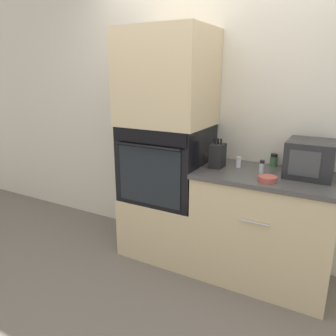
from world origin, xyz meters
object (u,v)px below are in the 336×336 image
(condiment_jar_near, at_px, (239,162))
(condiment_jar_far, at_px, (274,160))
(wall_oven, at_px, (167,162))
(knife_block, at_px, (218,156))
(condiment_jar_mid, at_px, (262,167))
(bowl, at_px, (268,179))
(microwave, at_px, (310,159))

(condiment_jar_near, distance_m, condiment_jar_far, 0.29)
(wall_oven, distance_m, knife_block, 0.49)
(condiment_jar_mid, xyz_separation_m, condiment_jar_far, (0.04, 0.24, 0.00))
(bowl, bearing_deg, knife_block, 158.92)
(microwave, xyz_separation_m, condiment_jar_far, (-0.28, 0.14, -0.08))
(wall_oven, height_order, condiment_jar_far, wall_oven)
(wall_oven, height_order, microwave, wall_oven)
(microwave, distance_m, condiment_jar_mid, 0.35)
(bowl, bearing_deg, condiment_jar_mid, 115.63)
(microwave, xyz_separation_m, condiment_jar_mid, (-0.32, -0.10, -0.08))
(microwave, height_order, condiment_jar_far, microwave)
(condiment_jar_near, bearing_deg, wall_oven, -173.46)
(microwave, height_order, bowl, microwave)
(microwave, xyz_separation_m, knife_block, (-0.68, -0.11, -0.04))
(condiment_jar_mid, bearing_deg, condiment_jar_near, 161.32)
(condiment_jar_near, relative_size, condiment_jar_far, 0.81)
(wall_oven, xyz_separation_m, microwave, (1.15, 0.10, 0.16))
(condiment_jar_near, relative_size, condiment_jar_mid, 0.85)
(knife_block, xyz_separation_m, condiment_jar_mid, (0.36, 0.01, -0.05))
(wall_oven, distance_m, condiment_jar_mid, 0.83)
(microwave, height_order, condiment_jar_near, microwave)
(bowl, bearing_deg, condiment_jar_near, 139.34)
(wall_oven, distance_m, condiment_jar_far, 0.90)
(condiment_jar_far, bearing_deg, microwave, -26.56)
(condiment_jar_mid, bearing_deg, microwave, 16.64)
(wall_oven, relative_size, condiment_jar_far, 6.64)
(microwave, distance_m, knife_block, 0.69)
(condiment_jar_mid, bearing_deg, wall_oven, -179.78)
(condiment_jar_mid, height_order, condiment_jar_far, condiment_jar_far)
(microwave, distance_m, condiment_jar_far, 0.33)
(knife_block, bearing_deg, condiment_jar_far, 32.20)
(wall_oven, relative_size, microwave, 1.99)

